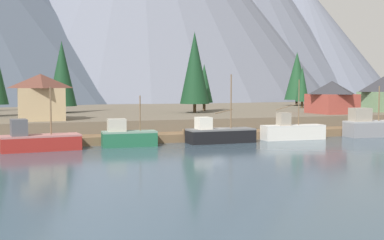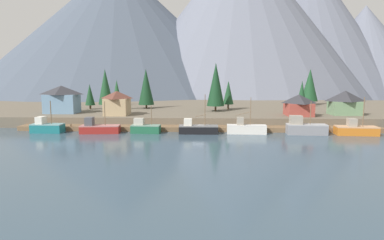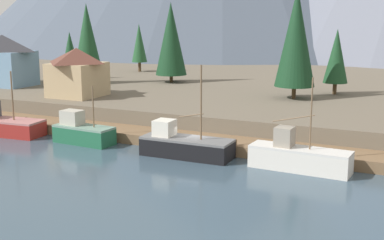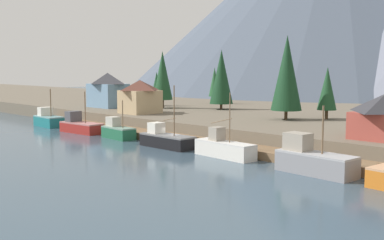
{
  "view_description": "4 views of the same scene",
  "coord_description": "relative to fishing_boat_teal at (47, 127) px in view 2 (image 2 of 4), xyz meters",
  "views": [
    {
      "loc": [
        -23.92,
        -58.26,
        6.95
      ],
      "look_at": [
        -1.76,
        3.38,
        2.47
      ],
      "focal_mm": 47.8,
      "sensor_mm": 36.0,
      "label": 1
    },
    {
      "loc": [
        1.47,
        -71.38,
        12.36
      ],
      "look_at": [
        -1.38,
        2.01,
        2.37
      ],
      "focal_mm": 31.34,
      "sensor_mm": 36.0,
      "label": 2
    },
    {
      "loc": [
        20.0,
        -42.87,
        12.72
      ],
      "look_at": [
        -0.64,
        1.09,
        2.77
      ],
      "focal_mm": 49.75,
      "sensor_mm": 36.0,
      "label": 3
    },
    {
      "loc": [
        47.83,
        -43.03,
        10.37
      ],
      "look_at": [
        -0.79,
        3.81,
        3.19
      ],
      "focal_mm": 45.17,
      "sensor_mm": 36.0,
      "label": 4
    }
  ],
  "objects": [
    {
      "name": "house_red",
      "position": [
        56.54,
        11.7,
        3.94
      ],
      "size": [
        6.13,
        7.05,
        5.13
      ],
      "color": "#9E4238",
      "rests_on": "shoreline_bank"
    },
    {
      "name": "conifer_mid_left",
      "position": [
        16.71,
        27.8,
        7.63
      ],
      "size": [
        4.55,
        4.55,
        11.53
      ],
      "color": "#4C3823",
      "rests_on": "shoreline_bank"
    },
    {
      "name": "conifer_back_left",
      "position": [
        1.16,
        24.46,
        5.5
      ],
      "size": [
        2.75,
        2.75,
        7.22
      ],
      "color": "#4C3823",
      "rests_on": "shoreline_bank"
    },
    {
      "name": "fishing_boat_orange",
      "position": [
        65.04,
        -0.37,
        -0.11
      ],
      "size": [
        8.4,
        3.79,
        7.81
      ],
      "rotation": [
        0.0,
        0.0,
        -0.07
      ],
      "color": "#CC6B1E",
      "rests_on": "ground_plane"
    },
    {
      "name": "fishing_boat_red",
      "position": [
        11.38,
        -0.26,
        -0.1
      ],
      "size": [
        8.39,
        3.55,
        6.74
      ],
      "rotation": [
        0.0,
        0.0,
        0.08
      ],
      "color": "maroon",
      "rests_on": "ground_plane"
    },
    {
      "name": "dock",
      "position": [
        32.47,
        3.67,
        -0.68
      ],
      "size": [
        80.0,
        4.0,
        1.6
      ],
      "color": "brown",
      "rests_on": "ground_plane"
    },
    {
      "name": "fishing_boat_green",
      "position": [
        21.16,
        0.19,
        -0.07
      ],
      "size": [
        6.27,
        2.77,
        5.77
      ],
      "rotation": [
        0.0,
        0.0,
        -0.07
      ],
      "color": "#1E5B3D",
      "rests_on": "ground_plane"
    },
    {
      "name": "house_blue",
      "position": [
        -2.85,
        14.8,
        4.92
      ],
      "size": [
        8.37,
        5.66,
        7.05
      ],
      "color": "#6689A8",
      "rests_on": "shoreline_bank"
    },
    {
      "name": "ground_plane",
      "position": [
        32.47,
        21.68,
        -1.68
      ],
      "size": [
        400.0,
        400.0,
        1.0
      ],
      "primitive_type": "cube",
      "color": "#384C5B"
    },
    {
      "name": "house_tan",
      "position": [
        12.43,
        11.23,
        4.32
      ],
      "size": [
        5.84,
        6.19,
        5.89
      ],
      "color": "tan",
      "rests_on": "shoreline_bank"
    },
    {
      "name": "fishing_boat_grey",
      "position": [
        54.76,
        -0.08,
        0.18
      ],
      "size": [
        8.24,
        3.28,
        6.84
      ],
      "rotation": [
        0.0,
        0.0,
        -0.06
      ],
      "color": "gray",
      "rests_on": "ground_plane"
    },
    {
      "name": "house_green",
      "position": [
        68.42,
        14.0,
        4.36
      ],
      "size": [
        7.3,
        5.49,
        5.94
      ],
      "color": "#6B8E66",
      "rests_on": "shoreline_bank"
    },
    {
      "name": "shoreline_bank",
      "position": [
        32.47,
        33.68,
        0.07
      ],
      "size": [
        400.0,
        56.0,
        2.5
      ],
      "primitive_type": "cube",
      "color": "#665B4C",
      "rests_on": "ground_plane"
    },
    {
      "name": "fishing_boat_white",
      "position": [
        42.58,
        0.23,
        -0.08
      ],
      "size": [
        8.3,
        2.69,
        7.66
      ],
      "rotation": [
        0.0,
        0.0,
        -0.05
      ],
      "color": "silver",
      "rests_on": "ground_plane"
    },
    {
      "name": "conifer_far_left",
      "position": [
        5.38,
        37.86,
        6.2
      ],
      "size": [
        2.61,
        2.61,
        8.17
      ],
      "color": "#4C3823",
      "rests_on": "shoreline_bank"
    },
    {
      "name": "conifer_centre",
      "position": [
        67.93,
        40.86,
        7.79
      ],
      "size": [
        5.35,
        5.35,
        11.68
      ],
      "color": "#4C3823",
      "rests_on": "shoreline_bank"
    },
    {
      "name": "conifer_near_left",
      "position": [
        40.59,
        26.29,
        6.08
      ],
      "size": [
        3.03,
        3.03,
        8.14
      ],
      "color": "#4C3823",
      "rests_on": "shoreline_bank"
    },
    {
      "name": "mountain_west_peak",
      "position": [
        -16.49,
        128.28,
        36.58
      ],
      "size": [
        165.32,
        165.32,
        75.53
      ],
      "primitive_type": "cone",
      "color": "#475160",
      "rests_on": "ground_plane"
    },
    {
      "name": "mountain_central_peak",
      "position": [
        53.87,
        127.35,
        43.67
      ],
      "size": [
        139.52,
        139.52,
        89.72
      ],
      "primitive_type": "cone",
      "color": "slate",
      "rests_on": "ground_plane"
    },
    {
      "name": "mountain_far_ridge",
      "position": [
        128.66,
        138.4,
        25.24
      ],
      "size": [
        82.68,
        82.68,
        52.85
      ],
      "primitive_type": "cone",
      "color": "slate",
      "rests_on": "ground_plane"
    },
    {
      "name": "conifer_near_right",
      "position": [
        36.81,
        20.78,
        8.55
      ],
      "size": [
        4.75,
        4.75,
        13.01
      ],
      "color": "#4C3823",
      "rests_on": "shoreline_bank"
    },
    {
      "name": "conifer_mid_right",
      "position": [
        6.6,
        21.48,
        7.84
      ],
      "size": [
        4.01,
        4.01,
        11.38
      ],
      "color": "#4C3823",
      "rests_on": "shoreline_bank"
    },
    {
      "name": "fishing_boat_teal",
      "position": [
        0.0,
        0.0,
        0.0
      ],
      "size": [
        6.68,
        3.09,
        6.83
      ],
      "rotation": [
        0.0,
        0.0,
        -0.03
      ],
      "color": "#196B70",
      "rests_on": "ground_plane"
    },
    {
      "name": "conifer_back_right",
      "position": [
        62.26,
        29.56,
        5.98
      ],
      "size": [
        2.64,
        2.64,
        8.08
      ],
      "color": "#4C3823",
      "rests_on": "shoreline_bank"
    },
    {
      "name": "fishing_boat_black",
      "position": [
        32.39,
        0.07,
        -0.16
      ],
      "size": [
        8.21,
        2.94,
        8.24
      ],
      "rotation": [
        0.0,
        0.0,
        0.01
      ],
      "color": "black",
      "rests_on": "ground_plane"
    },
    {
      "name": "mountain_east_peak",
      "position": [
        95.45,
        148.5,
        42.7
      ],
      "size": [
        116.54,
        116.54,
        87.76
      ],
      "primitive_type": "cone",
      "color": "slate",
      "rests_on": "ground_plane"
    }
  ]
}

